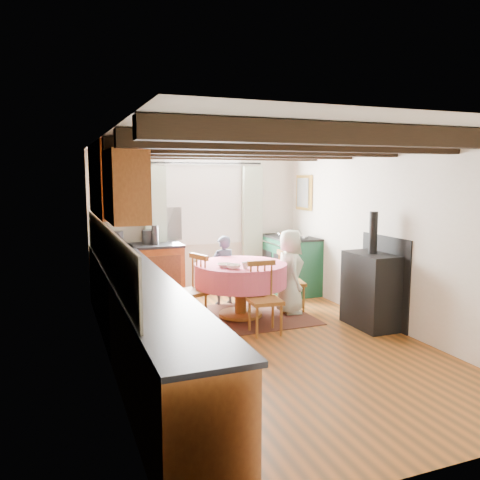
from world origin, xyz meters
name	(u,v)px	position (x,y,z in m)	size (l,w,h in m)	color
floor	(264,343)	(0.00, 0.00, 0.00)	(3.60, 5.50, 0.00)	#9D531B
ceiling	(265,140)	(0.00, 0.00, 2.40)	(3.60, 5.50, 0.00)	white
wall_back	(198,223)	(0.00, 2.75, 1.20)	(3.60, 0.00, 2.40)	silver
wall_front	(438,301)	(0.00, -2.75, 1.20)	(3.60, 0.00, 2.40)	silver
wall_left	(107,253)	(-1.80, 0.00, 1.20)	(0.00, 5.50, 2.40)	silver
wall_right	(390,237)	(1.80, 0.00, 1.20)	(0.00, 5.50, 2.40)	silver
beam_a	(373,135)	(0.00, -2.00, 2.31)	(3.60, 0.16, 0.16)	black
beam_b	(308,143)	(0.00, -1.00, 2.31)	(3.60, 0.16, 0.16)	black
beam_c	(265,148)	(0.00, 0.00, 2.31)	(3.60, 0.16, 0.16)	black
beam_d	(235,152)	(0.00, 1.00, 2.31)	(3.60, 0.16, 0.16)	black
beam_e	(212,155)	(0.00, 2.00, 2.31)	(3.60, 0.16, 0.16)	black
splash_left	(106,249)	(-1.78, 0.30, 1.20)	(0.02, 4.50, 0.55)	beige
splash_back	(139,225)	(-1.00, 2.73, 1.20)	(1.40, 0.02, 0.55)	beige
base_cabinet_left	(138,321)	(-1.50, 0.00, 0.44)	(0.60, 5.30, 0.88)	#97511D
base_cabinet_back	(141,275)	(-1.05, 2.45, 0.44)	(1.30, 0.60, 0.88)	#97511D
worktop_left	(138,279)	(-1.48, 0.00, 0.90)	(0.64, 5.30, 0.04)	black
worktop_back	(140,246)	(-1.05, 2.43, 0.90)	(1.30, 0.64, 0.04)	black
wall_cabinet_glass	(108,179)	(-1.63, 1.20, 1.95)	(0.34, 1.80, 0.90)	#97511D
wall_cabinet_solid	(125,186)	(-1.63, -0.30, 1.90)	(0.34, 0.90, 0.70)	#97511D
window_frame	(204,199)	(0.10, 2.73, 1.60)	(1.34, 0.03, 1.54)	white
window_pane	(204,199)	(0.10, 2.74, 1.60)	(1.20, 0.01, 1.40)	white
curtain_left	(156,231)	(-0.75, 2.65, 1.10)	(0.35, 0.10, 2.10)	#AABA9E
curtain_right	(252,227)	(0.95, 2.65, 1.10)	(0.35, 0.10, 2.10)	#AABA9E
curtain_rod	(205,163)	(0.10, 2.65, 2.20)	(0.03, 0.03, 2.00)	black
wall_picture	(304,193)	(1.77, 2.30, 1.70)	(0.04, 0.50, 0.60)	gold
wall_plate	(256,192)	(1.05, 2.72, 1.70)	(0.30, 0.30, 0.02)	silver
rug	(241,317)	(0.12, 1.08, 0.01)	(1.92, 1.50, 0.01)	#51251E
dining_table	(241,291)	(0.12, 1.08, 0.39)	(1.29, 1.29, 0.78)	#CF5F5F
chair_near	(265,298)	(0.15, 0.31, 0.46)	(0.40, 0.41, 0.92)	brown
chair_left	(189,290)	(-0.64, 1.04, 0.47)	(0.41, 0.43, 0.95)	brown
chair_right	(291,281)	(0.95, 1.14, 0.45)	(0.39, 0.41, 0.90)	brown
aga_range	(291,264)	(1.47, 2.18, 0.49)	(0.69, 1.07, 0.99)	#13442C
cast_iron_stove	(372,270)	(1.58, 0.07, 0.77)	(0.46, 0.77, 1.54)	black
child_far	(223,270)	(0.12, 1.84, 0.54)	(0.39, 0.26, 1.08)	#3D4A5E
child_right	(290,272)	(0.87, 1.03, 0.61)	(0.60, 0.39, 1.23)	beige
bowl_a	(225,265)	(-0.19, 0.89, 0.80)	(0.20, 0.20, 0.05)	silver
bowl_b	(234,267)	(-0.12, 0.73, 0.81)	(0.19, 0.19, 0.06)	silver
cup	(245,266)	(0.03, 0.68, 0.82)	(0.10, 0.10, 0.09)	silver
canister_tall	(119,238)	(-1.37, 2.43, 1.03)	(0.13, 0.13, 0.23)	#262628
canister_wide	(148,237)	(-0.91, 2.48, 1.03)	(0.20, 0.20, 0.22)	#262628
canister_slim	(155,235)	(-0.82, 2.35, 1.07)	(0.11, 0.11, 0.30)	#262628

